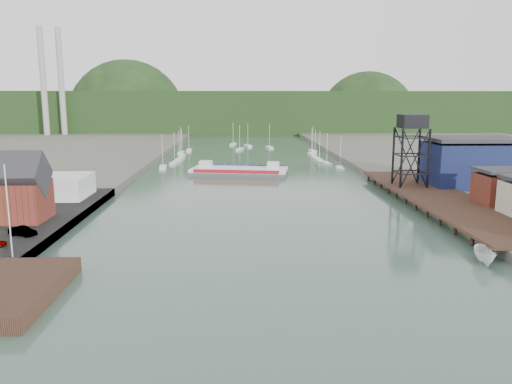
{
  "coord_description": "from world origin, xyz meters",
  "views": [
    {
      "loc": [
        -3.94,
        -52.56,
        21.62
      ],
      "look_at": [
        -0.51,
        41.26,
        4.0
      ],
      "focal_mm": 35.0,
      "sensor_mm": 36.0,
      "label": 1
    }
  ],
  "objects": [
    {
      "name": "marina_sailboats",
      "position": [
        0.08,
        138.46,
        0.35
      ],
      "size": [
        57.71,
        92.65,
        0.9
      ],
      "color": "silver",
      "rests_on": "ground"
    },
    {
      "name": "distant_hills",
      "position": [
        -3.98,
        301.35,
        10.38
      ],
      "size": [
        500.0,
        120.0,
        80.0
      ],
      "color": "black",
      "rests_on": "ground"
    },
    {
      "name": "flagpole",
      "position": [
        -33.0,
        10.0,
        7.6
      ],
      "size": [
        0.16,
        0.16,
        12.0
      ],
      "primitive_type": "cylinder",
      "color": "silver",
      "rests_on": "west_quay"
    },
    {
      "name": "harbor_building",
      "position": [
        -42.0,
        30.0,
        6.09
      ],
      "size": [
        12.2,
        8.2,
        8.9
      ],
      "color": "#5E2C1B",
      "rests_on": "west_quay"
    },
    {
      "name": "chain_ferry",
      "position": [
        -3.6,
        89.37,
        1.13
      ],
      "size": [
        28.77,
        15.45,
        3.93
      ],
      "rotation": [
        0.0,
        0.0,
        -0.17
      ],
      "color": "#4F4E51",
      "rests_on": "ground"
    },
    {
      "name": "white_shed",
      "position": [
        -44.0,
        50.0,
        3.85
      ],
      "size": [
        18.0,
        12.0,
        4.5
      ],
      "primitive_type": "cube",
      "color": "silver",
      "rests_on": "west_quay"
    },
    {
      "name": "smokestacks",
      "position": [
        -106.0,
        232.5,
        30.0
      ],
      "size": [
        11.2,
        8.2,
        60.0
      ],
      "color": "#A2A29D",
      "rests_on": "ground"
    },
    {
      "name": "blue_shed",
      "position": [
        50.0,
        60.0,
        7.06
      ],
      "size": [
        20.5,
        14.5,
        11.3
      ],
      "color": "#0C1B38",
      "rests_on": "east_land"
    },
    {
      "name": "ground",
      "position": [
        0.0,
        0.0,
        0.0
      ],
      "size": [
        600.0,
        600.0,
        0.0
      ],
      "primitive_type": "plane",
      "color": "#2E483D",
      "rests_on": "ground"
    },
    {
      "name": "lift_tower",
      "position": [
        35.0,
        58.0,
        15.65
      ],
      "size": [
        6.5,
        6.5,
        16.0
      ],
      "color": "black",
      "rests_on": "east_pier"
    },
    {
      "name": "east_pier",
      "position": [
        37.0,
        45.0,
        1.9
      ],
      "size": [
        14.0,
        70.0,
        2.45
      ],
      "color": "black",
      "rests_on": "ground"
    },
    {
      "name": "motorboat",
      "position": [
        28.63,
        9.47,
        1.13
      ],
      "size": [
        3.41,
        6.18,
        2.26
      ],
      "primitive_type": "imported",
      "rotation": [
        0.0,
        0.0,
        -0.22
      ],
      "color": "silver",
      "rests_on": "ground"
    },
    {
      "name": "west_stage",
      "position": [
        -29.0,
        0.0,
        0.9
      ],
      "size": [
        10.0,
        18.0,
        1.8
      ],
      "primitive_type": "cube",
      "color": "black",
      "rests_on": "ground"
    },
    {
      "name": "car_west_b",
      "position": [
        -35.86,
        20.01,
        2.3
      ],
      "size": [
        4.52,
        3.03,
        1.41
      ],
      "primitive_type": "imported",
      "rotation": [
        0.0,
        0.0,
        1.17
      ],
      "color": "#999999",
      "rests_on": "west_quay"
    }
  ]
}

